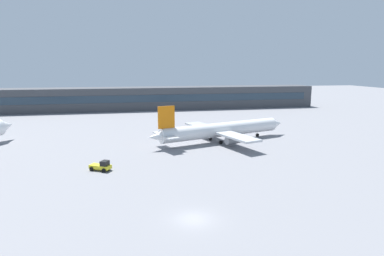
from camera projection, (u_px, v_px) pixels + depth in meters
name	position (u px, v px, depth m)	size (l,w,h in m)	color
ground_plane	(159.00, 142.00, 76.26)	(400.00, 400.00, 0.00)	gray
terminal_building	(143.00, 98.00, 133.48)	(142.90, 12.13, 9.00)	#3F4247
airplane_mid	(223.00, 130.00, 76.38)	(35.94, 25.63, 9.13)	white
baggage_tug_yellow	(102.00, 166.00, 55.15)	(3.86, 3.13, 1.75)	yellow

